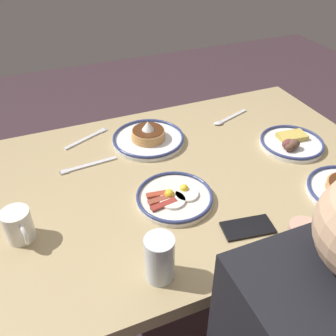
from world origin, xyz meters
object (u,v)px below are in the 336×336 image
at_px(drinking_glass, 160,260).
at_px(cell_phone, 248,228).
at_px(plate_far_companion, 291,143).
at_px(fork_far, 88,165).
at_px(plate_center_pancakes, 175,197).
at_px(coffee_mug, 19,225).
at_px(tea_spoon, 226,119).
at_px(plate_near_main, 148,137).
at_px(fork_near, 86,138).

bearing_deg(drinking_glass, cell_phone, -169.49).
bearing_deg(plate_far_companion, fork_far, -12.77).
relative_size(plate_far_companion, cell_phone, 1.62).
relative_size(plate_center_pancakes, fork_far, 1.18).
bearing_deg(coffee_mug, drinking_glass, 139.63).
bearing_deg(drinking_glass, coffee_mug, -40.37).
xyz_separation_m(coffee_mug, tea_spoon, (-0.84, -0.35, -0.04)).
distance_m(plate_center_pancakes, fork_far, 0.34).
bearing_deg(fork_far, plate_center_pancakes, 126.83).
height_order(drinking_glass, tea_spoon, drinking_glass).
bearing_deg(drinking_glass, plate_near_main, -107.29).
bearing_deg(fork_near, plate_center_pancakes, 111.20).
relative_size(plate_far_companion, fork_far, 1.16).
relative_size(plate_center_pancakes, tea_spoon, 1.28).
relative_size(plate_center_pancakes, cell_phone, 1.65).
bearing_deg(plate_far_companion, tea_spoon, -64.34).
relative_size(plate_near_main, coffee_mug, 2.51).
distance_m(plate_far_companion, fork_far, 0.74).
height_order(plate_center_pancakes, coffee_mug, coffee_mug).
height_order(plate_far_companion, cell_phone, plate_far_companion).
relative_size(coffee_mug, cell_phone, 0.75).
xyz_separation_m(plate_far_companion, cell_phone, (0.37, 0.30, -0.01)).
bearing_deg(fork_near, cell_phone, 116.52).
relative_size(plate_far_companion, drinking_glass, 1.82).
relative_size(plate_near_main, fork_far, 1.34).
relative_size(coffee_mug, drinking_glass, 0.84).
bearing_deg(cell_phone, plate_far_companion, -132.63).
bearing_deg(coffee_mug, tea_spoon, -157.05).
height_order(plate_far_companion, coffee_mug, coffee_mug).
height_order(fork_near, fork_far, same).
xyz_separation_m(fork_far, tea_spoon, (-0.60, -0.10, 0.00)).
distance_m(coffee_mug, fork_far, 0.35).
distance_m(coffee_mug, tea_spoon, 0.91).
bearing_deg(tea_spoon, coffee_mug, 22.95).
bearing_deg(fork_near, coffee_mug, 57.88).
bearing_deg(plate_near_main, drinking_glass, 72.71).
bearing_deg(cell_phone, fork_near, -54.66).
distance_m(plate_near_main, drinking_glass, 0.61).
xyz_separation_m(coffee_mug, fork_far, (-0.24, -0.26, -0.05)).
relative_size(cell_phone, fork_near, 0.79).
xyz_separation_m(plate_center_pancakes, coffee_mug, (0.45, -0.02, 0.04)).
height_order(plate_near_main, plate_center_pancakes, plate_near_main).
bearing_deg(plate_far_companion, coffee_mug, 5.57).
height_order(plate_near_main, tea_spoon, plate_near_main).
bearing_deg(fork_far, tea_spoon, -170.85).
relative_size(plate_near_main, plate_far_companion, 1.16).
distance_m(plate_near_main, fork_far, 0.26).
bearing_deg(plate_near_main, plate_center_pancakes, 83.45).
distance_m(plate_far_companion, fork_near, 0.77).
distance_m(drinking_glass, cell_phone, 0.30).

